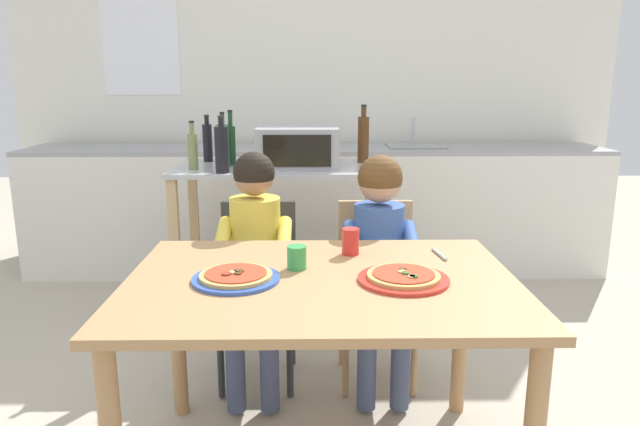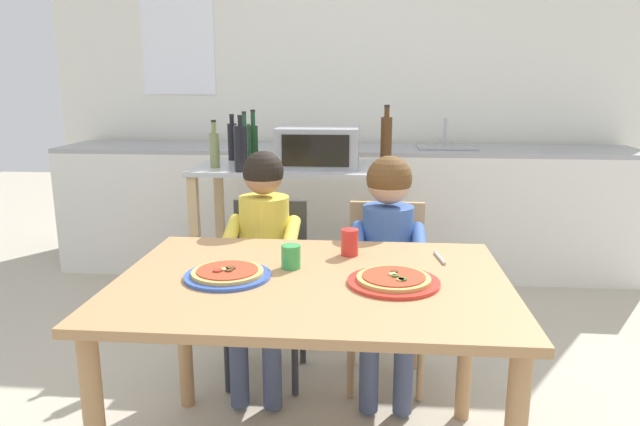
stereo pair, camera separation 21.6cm
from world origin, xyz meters
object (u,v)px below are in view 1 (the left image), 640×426
bottle_dark_olive_oil (223,145)px  pizza_plate_red_rimmed (403,278)px  kitchen_island_cart (279,216)px  child_in_blue_striped_shirt (380,244)px  dining_chair_right (376,277)px  bottle_tall_green_wine (222,149)px  serving_spoon (439,254)px  child_in_yellow_shirt (254,247)px  dining_chair_left (258,278)px  bottle_brown_beer (193,150)px  bottle_squat_spirits (231,143)px  bottle_clear_vinegar (208,142)px  bottle_slim_sauce (363,138)px  toaster_oven (298,147)px  pizza_plate_blue_rimmed (236,277)px  dining_table (321,306)px  drinking_cup_green (297,257)px  drinking_cup_red (351,241)px

bottle_dark_olive_oil → pizza_plate_red_rimmed: bearing=-61.2°
kitchen_island_cart → child_in_blue_striped_shirt: bearing=-60.0°
bottle_dark_olive_oil → dining_chair_right: size_ratio=0.37×
bottle_tall_green_wine → pizza_plate_red_rimmed: (0.76, -1.23, -0.27)m
serving_spoon → child_in_yellow_shirt: bearing=154.0°
dining_chair_left → bottle_brown_beer: bearing=123.2°
bottle_squat_spirits → bottle_clear_vinegar: bottle_squat_spirits is taller
bottle_clear_vinegar → bottle_slim_sauce: bearing=-2.8°
dining_chair_left → child_in_blue_striped_shirt: 0.59m
toaster_oven → pizza_plate_red_rimmed: bearing=-75.5°
bottle_dark_olive_oil → bottle_brown_beer: bearing=-152.7°
kitchen_island_cart → dining_chair_left: bearing=-94.9°
bottle_slim_sauce → pizza_plate_blue_rimmed: bottle_slim_sauce is taller
bottle_brown_beer → child_in_blue_striped_shirt: (0.93, -0.71, -0.32)m
bottle_clear_vinegar → dining_table: bottle_clear_vinegar is taller
bottle_tall_green_wine → dining_chair_left: bottle_tall_green_wine is taller
drinking_cup_green → drinking_cup_red: bearing=40.5°
bottle_squat_spirits → pizza_plate_blue_rimmed: 1.53m
bottle_tall_green_wine → pizza_plate_red_rimmed: bottle_tall_green_wine is taller
dining_table → serving_spoon: bearing=28.7°
dining_table → dining_chair_right: bearing=69.8°
dining_table → bottle_clear_vinegar: bearing=111.6°
child_in_yellow_shirt → drinking_cup_red: 0.52m
dining_chair_left → pizza_plate_red_rimmed: (0.54, -0.75, 0.26)m
dining_table → bottle_slim_sauce: bearing=80.2°
bottle_squat_spirits → bottle_tall_green_wine: bottle_squat_spirits is taller
bottle_dark_olive_oil → child_in_yellow_shirt: 0.90m
bottle_brown_beer → bottle_squat_spirits: size_ratio=0.85×
serving_spoon → dining_table: bearing=-151.3°
kitchen_island_cart → dining_table: size_ratio=0.91×
bottle_tall_green_wine → child_in_blue_striped_shirt: 1.03m
dining_chair_left → serving_spoon: (0.72, -0.47, 0.26)m
dining_chair_right → drinking_cup_green: dining_chair_right is taller
dining_chair_left → pizza_plate_blue_rimmed: bearing=-90.0°
drinking_cup_red → pizza_plate_red_rimmed: bearing=-63.0°
toaster_oven → dining_chair_left: bearing=-103.9°
drinking_cup_green → serving_spoon: (0.52, 0.14, -0.03)m
bottle_squat_spirits → bottle_clear_vinegar: bearing=137.4°
kitchen_island_cart → child_in_yellow_shirt: child_in_yellow_shirt is taller
dining_chair_right → kitchen_island_cart: bearing=123.9°
toaster_oven → dining_chair_right: bearing=-61.6°
serving_spoon → kitchen_island_cart: bearing=118.8°
bottle_tall_green_wine → bottle_brown_beer: bearing=146.9°
drinking_cup_green → toaster_oven: bearing=91.0°
bottle_slim_sauce → child_in_blue_striped_shirt: bearing=-90.4°
drinking_cup_red → drinking_cup_green: bearing=-139.5°
bottle_slim_sauce → bottle_clear_vinegar: bearing=177.2°
dining_chair_left → drinking_cup_red: bearing=-48.9°
dining_chair_right → bottle_brown_beer: bearing=147.7°
child_in_yellow_shirt → child_in_blue_striped_shirt: size_ratio=1.02×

